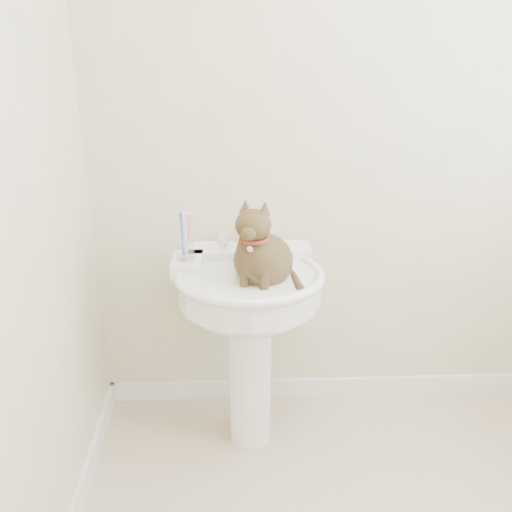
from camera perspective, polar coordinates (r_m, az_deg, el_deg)
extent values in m
cube|color=white|center=(2.80, 8.88, -12.76)|extent=(2.20, 0.02, 0.09)
cylinder|color=white|center=(2.37, -0.59, -12.06)|extent=(0.17, 0.17, 0.61)
cylinder|color=white|center=(2.17, -0.64, -3.27)|extent=(0.54, 0.54, 0.12)
ellipsoid|color=white|center=(2.19, -0.63, -4.65)|extent=(0.50, 0.43, 0.19)
torus|color=white|center=(2.14, -0.64, -1.96)|extent=(0.57, 0.57, 0.04)
cube|color=white|center=(2.32, -0.79, 0.32)|extent=(0.51, 0.14, 0.05)
cube|color=white|center=(2.22, -6.89, -0.87)|extent=(0.12, 0.18, 0.05)
cylinder|color=silver|center=(2.26, -0.77, 1.09)|extent=(0.05, 0.05, 0.05)
cylinder|color=silver|center=(2.21, -0.74, 1.34)|extent=(0.04, 0.04, 0.14)
sphere|color=white|center=(2.27, -3.56, 1.70)|extent=(0.06, 0.06, 0.06)
sphere|color=white|center=(2.28, 1.98, 1.78)|extent=(0.06, 0.06, 0.06)
cube|color=orange|center=(2.34, -0.38, 1.66)|extent=(0.10, 0.07, 0.03)
cylinder|color=silver|center=(2.19, -6.96, -0.30)|extent=(0.07, 0.07, 0.01)
cylinder|color=white|center=(2.17, -7.02, 0.82)|extent=(0.06, 0.06, 0.09)
cylinder|color=blue|center=(2.16, -7.40, 2.05)|extent=(0.01, 0.01, 0.17)
cylinder|color=white|center=(2.16, -7.08, 2.05)|extent=(0.01, 0.01, 0.17)
cylinder|color=pink|center=(2.16, -6.76, 2.06)|extent=(0.01, 0.01, 0.17)
ellipsoid|color=brown|center=(2.11, 0.53, -0.42)|extent=(0.22, 0.25, 0.20)
ellipsoid|color=brown|center=(2.01, 0.66, 0.24)|extent=(0.14, 0.13, 0.18)
ellipsoid|color=brown|center=(1.94, 0.73, 3.06)|extent=(0.12, 0.11, 0.11)
cone|color=brown|center=(1.94, -0.33, 4.87)|extent=(0.04, 0.04, 0.05)
cone|color=brown|center=(1.94, 1.73, 4.89)|extent=(0.04, 0.04, 0.05)
cylinder|color=brown|center=(2.17, 3.56, -1.82)|extent=(0.03, 0.03, 0.23)
torus|color=maroon|center=(1.97, 0.70, 1.72)|extent=(0.11, 0.11, 0.01)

